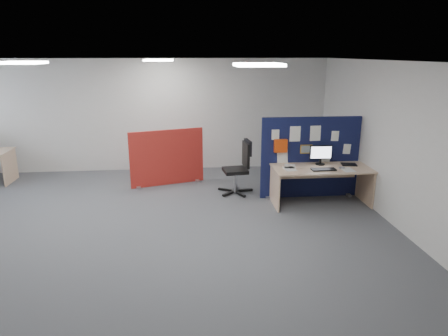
{
  "coord_description": "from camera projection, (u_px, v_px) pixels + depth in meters",
  "views": [
    {
      "loc": [
        1.05,
        -6.28,
        2.82
      ],
      "look_at": [
        1.64,
        -0.01,
        1.0
      ],
      "focal_mm": 32.0,
      "sensor_mm": 36.0,
      "label": 1
    }
  ],
  "objects": [
    {
      "name": "wall_front",
      "position": [
        48.0,
        258.0,
        2.97
      ],
      "size": [
        9.0,
        0.02,
        2.7
      ],
      "primitive_type": "cube",
      "color": "silver",
      "rests_on": "floor"
    },
    {
      "name": "keyboard",
      "position": [
        324.0,
        169.0,
        7.39
      ],
      "size": [
        0.45,
        0.19,
        0.02
      ],
      "primitive_type": "cube",
      "rotation": [
        0.0,
        0.0,
        0.02
      ],
      "color": "black",
      "rests_on": "main_desk"
    },
    {
      "name": "desk_papers",
      "position": [
        309.0,
        168.0,
        7.5
      ],
      "size": [
        1.28,
        0.66,
        0.0
      ],
      "color": "white",
      "rests_on": "main_desk"
    },
    {
      "name": "red_divider",
      "position": [
        167.0,
        158.0,
        8.73
      ],
      "size": [
        1.58,
        0.51,
        1.23
      ],
      "rotation": [
        0.0,
        0.0,
        0.29
      ],
      "color": "#A81521",
      "rests_on": "floor"
    },
    {
      "name": "navy_divider",
      "position": [
        309.0,
        157.0,
        7.93
      ],
      "size": [
        1.97,
        0.3,
        1.63
      ],
      "color": "black",
      "rests_on": "floor"
    },
    {
      "name": "main_desk",
      "position": [
        320.0,
        175.0,
        7.64
      ],
      "size": [
        1.85,
        0.82,
        0.73
      ],
      "color": "tan",
      "rests_on": "floor"
    },
    {
      "name": "ceiling",
      "position": [
        114.0,
        61.0,
        5.94
      ],
      "size": [
        9.0,
        7.0,
        0.02
      ],
      "primitive_type": "cube",
      "color": "white",
      "rests_on": "wall_back"
    },
    {
      "name": "wall_back",
      "position": [
        143.0,
        116.0,
        9.66
      ],
      "size": [
        9.0,
        0.02,
        2.7
      ],
      "primitive_type": "cube",
      "color": "silver",
      "rests_on": "floor"
    },
    {
      "name": "mouse",
      "position": [
        342.0,
        168.0,
        7.48
      ],
      "size": [
        0.11,
        0.09,
        0.03
      ],
      "primitive_type": "cube",
      "rotation": [
        0.0,
        0.0,
        0.33
      ],
      "color": "#9D9DA2",
      "rests_on": "main_desk"
    },
    {
      "name": "floor",
      "position": [
        127.0,
        227.0,
        6.69
      ],
      "size": [
        9.0,
        9.0,
        0.0
      ],
      "primitive_type": "plane",
      "color": "#4F5257",
      "rests_on": "ground"
    },
    {
      "name": "office_chair",
      "position": [
        241.0,
        164.0,
        8.2
      ],
      "size": [
        0.72,
        0.73,
        1.1
      ],
      "rotation": [
        0.0,
        0.0,
        0.12
      ],
      "color": "black",
      "rests_on": "floor"
    },
    {
      "name": "paper_tray",
      "position": [
        349.0,
        164.0,
        7.73
      ],
      "size": [
        0.31,
        0.26,
        0.01
      ],
      "primitive_type": "cube",
      "rotation": [
        0.0,
        0.0,
        -0.17
      ],
      "color": "black",
      "rests_on": "main_desk"
    },
    {
      "name": "monitor_main",
      "position": [
        321.0,
        154.0,
        7.69
      ],
      "size": [
        0.43,
        0.18,
        0.38
      ],
      "rotation": [
        0.0,
        0.0,
        -0.04
      ],
      "color": "black",
      "rests_on": "main_desk"
    },
    {
      "name": "wall_right",
      "position": [
        392.0,
        143.0,
        6.72
      ],
      "size": [
        0.02,
        7.0,
        2.7
      ],
      "primitive_type": "cube",
      "color": "silver",
      "rests_on": "floor"
    },
    {
      "name": "ceiling_lights",
      "position": [
        142.0,
        62.0,
        6.62
      ],
      "size": [
        4.1,
        4.1,
        0.04
      ],
      "color": "white",
      "rests_on": "ceiling"
    }
  ]
}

